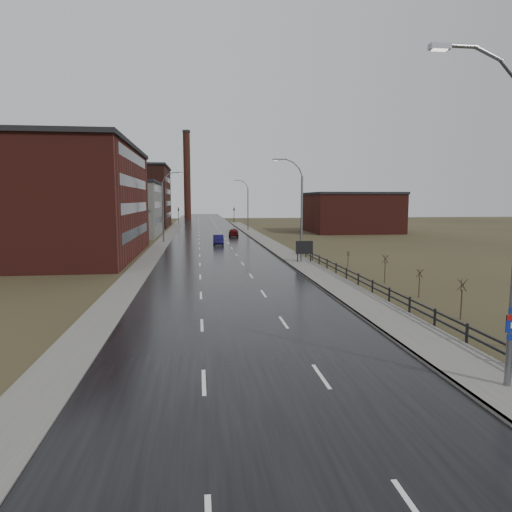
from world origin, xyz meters
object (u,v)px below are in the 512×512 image
object	(u,v)px
billboard	(304,248)
car_far	(234,233)
car_near	(218,240)
streetlight_main	(510,226)

from	to	relation	value
billboard	car_far	size ratio (longest dim) A/B	0.53
billboard	car_near	distance (m)	23.31
car_near	billboard	bearing A→B (deg)	-67.30
car_far	billboard	bearing A→B (deg)	102.20
billboard	car_near	size ratio (longest dim) A/B	0.55
streetlight_main	billboard	size ratio (longest dim) A/B	4.87
billboard	streetlight_main	bearing A→B (deg)	-91.06
car_near	streetlight_main	bearing A→B (deg)	-80.58
car_near	car_far	xyz separation A→B (m)	(3.56, 15.14, 0.05)
streetlight_main	billboard	bearing A→B (deg)	88.94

